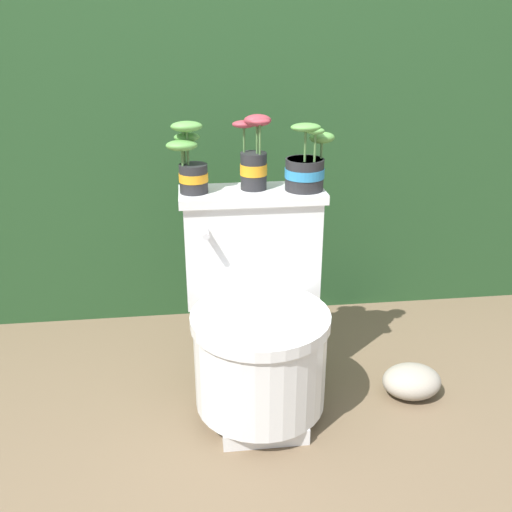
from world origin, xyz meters
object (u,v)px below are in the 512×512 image
(garden_stone, at_px, (412,381))
(toilet, at_px, (258,324))
(potted_plant_midleft, at_px, (254,158))
(potted_plant_middle, at_px, (306,167))
(potted_plant_left, at_px, (190,161))

(garden_stone, bearing_deg, toilet, 176.44)
(potted_plant_midleft, relative_size, potted_plant_middle, 1.09)
(garden_stone, bearing_deg, potted_plant_left, 165.86)
(toilet, height_order, potted_plant_left, potted_plant_left)
(toilet, bearing_deg, garden_stone, -3.56)
(toilet, relative_size, potted_plant_middle, 3.22)
(toilet, relative_size, garden_stone, 3.47)
(potted_plant_left, height_order, potted_plant_midleft, potted_plant_midleft)
(potted_plant_middle, bearing_deg, potted_plant_left, 177.91)
(toilet, xyz_separation_m, garden_stone, (0.52, -0.03, -0.24))
(potted_plant_left, height_order, garden_stone, potted_plant_left)
(potted_plant_midleft, bearing_deg, garden_stone, -20.92)
(potted_plant_midleft, relative_size, garden_stone, 1.17)
(toilet, distance_m, potted_plant_left, 0.54)
(potted_plant_middle, bearing_deg, potted_plant_midleft, 169.18)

